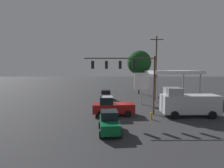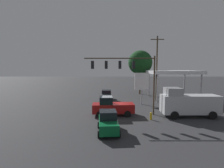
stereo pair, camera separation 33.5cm
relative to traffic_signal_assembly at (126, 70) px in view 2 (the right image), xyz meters
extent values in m
plane|color=#2D2D30|center=(1.82, -0.04, -5.72)|extent=(200.00, 200.00, 0.00)
cylinder|color=#473828|center=(-3.51, 0.02, -1.98)|extent=(0.20, 0.20, 7.48)
cylinder|color=#473828|center=(0.89, 0.02, 1.46)|extent=(8.81, 0.14, 0.14)
cube|color=black|center=(-0.89, 0.02, 0.64)|extent=(0.36, 0.28, 1.00)
sphere|color=#FF4141|center=(-0.89, -0.16, 0.94)|extent=(0.22, 0.22, 0.22)
sphere|color=#392305|center=(-0.89, -0.16, 0.64)|extent=(0.22, 0.22, 0.22)
sphere|color=black|center=(-0.89, -0.16, 0.34)|extent=(0.22, 0.22, 0.22)
cube|color=black|center=(0.83, 0.02, 0.64)|extent=(0.36, 0.28, 1.00)
sphere|color=#FF4141|center=(0.83, -0.16, 0.94)|extent=(0.22, 0.22, 0.22)
sphere|color=#392305|center=(0.83, -0.16, 0.64)|extent=(0.22, 0.22, 0.22)
sphere|color=black|center=(0.83, -0.16, 0.34)|extent=(0.22, 0.22, 0.22)
cube|color=black|center=(2.55, 0.02, 0.64)|extent=(0.36, 0.28, 1.00)
sphere|color=#FF4141|center=(2.55, -0.16, 0.94)|extent=(0.22, 0.22, 0.22)
sphere|color=#392305|center=(2.55, -0.16, 0.64)|extent=(0.22, 0.22, 0.22)
sphere|color=black|center=(2.55, -0.16, 0.34)|extent=(0.22, 0.22, 0.22)
cube|color=black|center=(4.26, 0.02, 0.64)|extent=(0.36, 0.28, 1.00)
sphere|color=#FF4141|center=(4.26, -0.16, 0.94)|extent=(0.22, 0.22, 0.22)
sphere|color=#392305|center=(4.26, -0.16, 0.64)|extent=(0.22, 0.22, 0.22)
sphere|color=black|center=(4.26, -0.16, 0.34)|extent=(0.22, 0.22, 0.22)
cylinder|color=#473828|center=(-6.23, -9.48, 0.09)|extent=(0.26, 0.26, 11.62)
cube|color=#473828|center=(-6.23, -9.48, 5.30)|extent=(2.40, 0.14, 0.14)
cube|color=silver|center=(-9.81, -11.41, -0.54)|extent=(8.77, 8.16, 0.60)
cube|color=red|center=(-9.81, -15.51, -0.54)|extent=(8.77, 0.06, 0.36)
cylinder|color=#B7B7BC|center=(-13.60, -14.89, -3.28)|extent=(0.24, 0.24, 4.88)
cylinder|color=#B7B7BC|center=(-6.03, -14.89, -3.28)|extent=(0.24, 0.24, 4.88)
cylinder|color=#B7B7BC|center=(-13.60, -7.94, -3.28)|extent=(0.24, 0.24, 4.88)
cylinder|color=#B7B7BC|center=(-6.03, -7.94, -3.28)|extent=(0.24, 0.24, 4.88)
cylinder|color=#B7B7BC|center=(-3.06, -6.44, -3.13)|extent=(0.24, 0.24, 5.18)
cube|color=white|center=(-3.06, -6.44, -1.93)|extent=(2.34, 0.24, 2.78)
cube|color=black|center=(-3.06, -6.57, -1.93)|extent=(1.64, 0.04, 0.97)
cube|color=#474C51|center=(2.85, -10.09, -4.94)|extent=(1.86, 4.42, 0.90)
cube|color=black|center=(2.85, -10.09, -4.14)|extent=(1.68, 2.02, 0.70)
cylinder|color=black|center=(1.91, -8.68, -5.39)|extent=(0.23, 0.66, 0.66)
cylinder|color=black|center=(3.75, -8.65, -5.39)|extent=(0.23, 0.66, 0.66)
cylinder|color=black|center=(1.95, -11.54, -5.39)|extent=(0.23, 0.66, 0.66)
cylinder|color=black|center=(3.79, -11.51, -5.39)|extent=(0.23, 0.66, 0.66)
cube|color=maroon|center=(1.68, 0.34, -4.77)|extent=(5.31, 2.30, 1.10)
cube|color=black|center=(2.58, 0.39, -3.77)|extent=(1.71, 1.93, 0.90)
cylinder|color=black|center=(3.31, 1.46, -5.32)|extent=(0.81, 0.27, 0.80)
cylinder|color=black|center=(3.43, -0.58, -5.32)|extent=(0.81, 0.27, 0.80)
cylinder|color=black|center=(-0.07, 1.26, -5.32)|extent=(0.81, 0.27, 0.80)
cylinder|color=black|center=(0.05, -0.78, -5.32)|extent=(0.81, 0.27, 0.80)
cube|color=#0C592D|center=(2.18, 6.21, -4.96)|extent=(2.00, 3.92, 0.90)
cube|color=black|center=(2.21, 5.91, -4.13)|extent=(1.69, 1.82, 0.76)
cylinder|color=black|center=(1.22, 7.38, -5.41)|extent=(0.27, 0.64, 0.62)
cylinder|color=black|center=(2.95, 7.51, -5.41)|extent=(0.27, 0.64, 0.62)
cylinder|color=black|center=(1.41, 4.91, -5.41)|extent=(0.27, 0.64, 0.62)
cylinder|color=black|center=(3.15, 5.05, -5.41)|extent=(0.27, 0.64, 0.62)
cube|color=silver|center=(-7.70, 0.98, -4.14)|extent=(6.81, 2.33, 2.20)
cube|color=#A5A7AB|center=(-5.60, 0.97, -2.59)|extent=(1.81, 2.12, 0.90)
cylinder|color=black|center=(-5.48, 2.14, -5.24)|extent=(0.96, 0.22, 0.96)
cylinder|color=black|center=(-5.49, -0.20, -5.24)|extent=(0.96, 0.22, 0.96)
cylinder|color=black|center=(-9.90, 2.16, -5.24)|extent=(0.96, 0.22, 0.96)
cylinder|color=black|center=(-9.91, -0.18, -5.24)|extent=(0.96, 0.22, 0.96)
cylinder|color=#4C331E|center=(-4.58, -17.78, -3.07)|extent=(0.36, 0.36, 5.30)
sphere|color=#143D19|center=(-4.58, -17.78, 1.49)|extent=(5.45, 5.45, 5.45)
cylinder|color=gold|center=(-2.69, 2.25, -5.37)|extent=(0.24, 0.24, 0.70)
sphere|color=gold|center=(-2.69, 2.25, -4.95)|extent=(0.22, 0.22, 0.22)
camera|label=1|loc=(2.16, 22.00, 0.25)|focal=28.00mm
camera|label=2|loc=(1.83, 22.01, 0.25)|focal=28.00mm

